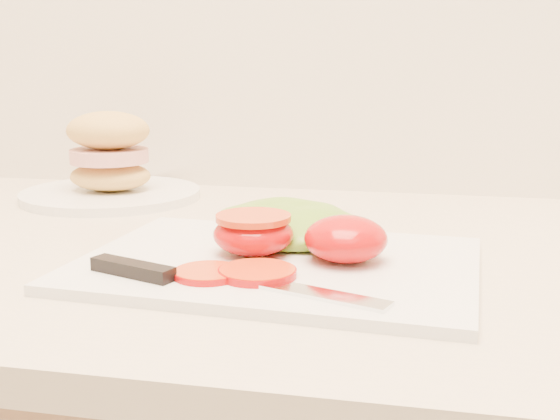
# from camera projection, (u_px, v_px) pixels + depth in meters

# --- Properties ---
(cutting_board) EXTENTS (0.38, 0.29, 0.01)m
(cutting_board) POSITION_uv_depth(u_px,v_px,m) (278.00, 264.00, 0.66)
(cutting_board) COLOR silver
(cutting_board) RESTS_ON counter
(tomato_half_dome) EXTENTS (0.08, 0.08, 0.04)m
(tomato_half_dome) POSITION_uv_depth(u_px,v_px,m) (346.00, 239.00, 0.65)
(tomato_half_dome) COLOR red
(tomato_half_dome) RESTS_ON cutting_board
(tomato_half_cut) EXTENTS (0.08, 0.08, 0.04)m
(tomato_half_cut) POSITION_uv_depth(u_px,v_px,m) (253.00, 232.00, 0.67)
(tomato_half_cut) COLOR red
(tomato_half_cut) RESTS_ON cutting_board
(tomato_slice_0) EXTENTS (0.07, 0.07, 0.01)m
(tomato_slice_0) POSITION_uv_depth(u_px,v_px,m) (257.00, 272.00, 0.60)
(tomato_slice_0) COLOR #D03F0D
(tomato_slice_0) RESTS_ON cutting_board
(tomato_slice_1) EXTENTS (0.06, 0.06, 0.01)m
(tomato_slice_1) POSITION_uv_depth(u_px,v_px,m) (208.00, 273.00, 0.60)
(tomato_slice_1) COLOR #D03F0D
(tomato_slice_1) RESTS_ON cutting_board
(lettuce_leaf_0) EXTENTS (0.20, 0.18, 0.03)m
(lettuce_leaf_0) POSITION_uv_depth(u_px,v_px,m) (284.00, 224.00, 0.73)
(lettuce_leaf_0) COLOR #66A02A
(lettuce_leaf_0) RESTS_ON cutting_board
(lettuce_leaf_1) EXTENTS (0.13, 0.13, 0.02)m
(lettuce_leaf_1) POSITION_uv_depth(u_px,v_px,m) (328.00, 229.00, 0.72)
(lettuce_leaf_1) COLOR #66A02A
(lettuce_leaf_1) RESTS_ON cutting_board
(knife) EXTENTS (0.27, 0.08, 0.01)m
(knife) POSITION_uv_depth(u_px,v_px,m) (192.00, 276.00, 0.59)
(knife) COLOR silver
(knife) RESTS_ON cutting_board
(sandwich_plate) EXTENTS (0.25, 0.25, 0.12)m
(sandwich_plate) POSITION_uv_depth(u_px,v_px,m) (110.00, 167.00, 0.98)
(sandwich_plate) COLOR white
(sandwich_plate) RESTS_ON counter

